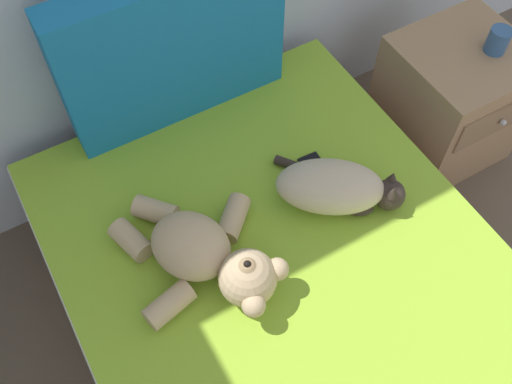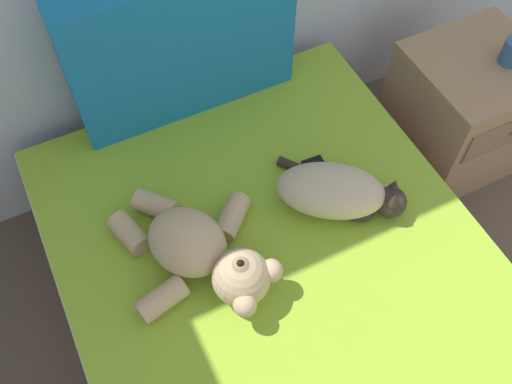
% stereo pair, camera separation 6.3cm
% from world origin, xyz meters
% --- Properties ---
extents(bed, '(1.30, 1.91, 0.47)m').
position_xyz_m(bed, '(1.20, 3.55, 0.23)').
color(bed, '#9E7A56').
rests_on(bed, ground_plane).
extents(patterned_cushion, '(0.76, 0.13, 0.54)m').
position_xyz_m(patterned_cushion, '(1.21, 4.42, 0.73)').
color(patterned_cushion, '#1972AD').
rests_on(patterned_cushion, bed).
extents(cat, '(0.40, 0.40, 0.15)m').
position_xyz_m(cat, '(1.45, 3.81, 0.54)').
color(cat, '#C6B293').
rests_on(cat, bed).
extents(teddy_bear, '(0.45, 0.55, 0.18)m').
position_xyz_m(teddy_bear, '(0.99, 3.79, 0.54)').
color(teddy_bear, tan).
rests_on(teddy_bear, bed).
extents(cell_phone, '(0.08, 0.15, 0.01)m').
position_xyz_m(cell_phone, '(1.47, 3.92, 0.47)').
color(cell_phone, black).
rests_on(cell_phone, bed).
extents(nightstand, '(0.47, 0.49, 0.54)m').
position_xyz_m(nightstand, '(2.23, 4.06, 0.27)').
color(nightstand, '#9E7A56').
rests_on(nightstand, ground_plane).
extents(mug, '(0.12, 0.08, 0.09)m').
position_xyz_m(mug, '(2.31, 4.02, 0.59)').
color(mug, '#33598C').
rests_on(mug, nightstand).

